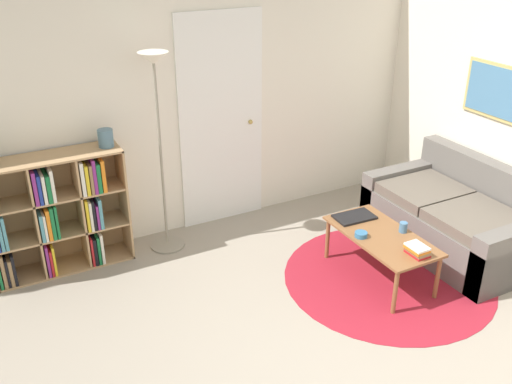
# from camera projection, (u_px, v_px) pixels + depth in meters

# --- Properties ---
(wall_back) EXTENTS (7.62, 0.11, 2.60)m
(wall_back) POSITION_uv_depth(u_px,v_px,m) (198.00, 98.00, 5.26)
(wall_back) COLOR silver
(wall_back) RESTS_ON ground_plane
(wall_right) EXTENTS (0.08, 5.68, 2.60)m
(wall_right) POSITION_uv_depth(u_px,v_px,m) (494.00, 100.00, 5.15)
(wall_right) COLOR silver
(wall_right) RESTS_ON ground_plane
(rug) EXTENTS (1.77, 1.77, 0.01)m
(rug) POSITION_uv_depth(u_px,v_px,m) (388.00, 278.00, 4.88)
(rug) COLOR maroon
(rug) RESTS_ON ground_plane
(bookshelf) EXTENTS (1.16, 0.34, 1.04)m
(bookshelf) POSITION_uv_depth(u_px,v_px,m) (53.00, 214.00, 4.81)
(bookshelf) COLOR tan
(bookshelf) RESTS_ON ground_plane
(floor_lamp) EXTENTS (0.32, 0.32, 1.81)m
(floor_lamp) POSITION_uv_depth(u_px,v_px,m) (157.00, 105.00, 4.78)
(floor_lamp) COLOR gray
(floor_lamp) RESTS_ON ground_plane
(couch) EXTENTS (0.91, 1.56, 0.79)m
(couch) POSITION_uv_depth(u_px,v_px,m) (457.00, 219.00, 5.26)
(couch) COLOR #66605B
(couch) RESTS_ON ground_plane
(coffee_table) EXTENTS (0.51, 1.00, 0.41)m
(coffee_table) POSITION_uv_depth(u_px,v_px,m) (381.00, 239.00, 4.74)
(coffee_table) COLOR brown
(coffee_table) RESTS_ON ground_plane
(laptop) EXTENTS (0.36, 0.23, 0.02)m
(laptop) POSITION_uv_depth(u_px,v_px,m) (354.00, 217.00, 4.99)
(laptop) COLOR black
(laptop) RESTS_ON coffee_table
(bowl) EXTENTS (0.10, 0.10, 0.04)m
(bowl) POSITION_uv_depth(u_px,v_px,m) (361.00, 235.00, 4.68)
(bowl) COLOR teal
(bowl) RESTS_ON coffee_table
(book_stack_on_table) EXTENTS (0.14, 0.18, 0.09)m
(book_stack_on_table) POSITION_uv_depth(u_px,v_px,m) (417.00, 250.00, 4.42)
(book_stack_on_table) COLOR #B21E23
(book_stack_on_table) RESTS_ON coffee_table
(cup) EXTENTS (0.07, 0.07, 0.09)m
(cup) POSITION_uv_depth(u_px,v_px,m) (403.00, 227.00, 4.75)
(cup) COLOR teal
(cup) RESTS_ON coffee_table
(vase_on_shelf) EXTENTS (0.13, 0.13, 0.15)m
(vase_on_shelf) POSITION_uv_depth(u_px,v_px,m) (106.00, 138.00, 4.77)
(vase_on_shelf) COLOR slate
(vase_on_shelf) RESTS_ON bookshelf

